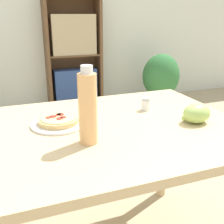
{
  "coord_description": "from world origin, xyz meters",
  "views": [
    {
      "loc": [
        -0.46,
        -1.07,
        1.19
      ],
      "look_at": [
        -0.06,
        -0.01,
        0.79
      ],
      "focal_mm": 45.0,
      "sensor_mm": 36.0,
      "label": 1
    }
  ],
  "objects_px": {
    "pizza_on_plate": "(59,122)",
    "salt_shaker": "(146,104)",
    "bookshelf": "(74,60)",
    "potted_plant_floor": "(161,79)",
    "grape_bunch": "(196,113)",
    "drink_bottle": "(88,108)"
  },
  "relations": [
    {
      "from": "pizza_on_plate",
      "to": "salt_shaker",
      "type": "distance_m",
      "value": 0.44
    },
    {
      "from": "bookshelf",
      "to": "potted_plant_floor",
      "type": "height_order",
      "value": "bookshelf"
    },
    {
      "from": "pizza_on_plate",
      "to": "grape_bunch",
      "type": "xyz_separation_m",
      "value": [
        0.57,
        -0.19,
        0.03
      ]
    },
    {
      "from": "bookshelf",
      "to": "pizza_on_plate",
      "type": "bearing_deg",
      "value": -104.88
    },
    {
      "from": "bookshelf",
      "to": "potted_plant_floor",
      "type": "xyz_separation_m",
      "value": [
        1.05,
        -0.4,
        -0.25
      ]
    },
    {
      "from": "drink_bottle",
      "to": "salt_shaker",
      "type": "height_order",
      "value": "drink_bottle"
    },
    {
      "from": "potted_plant_floor",
      "to": "pizza_on_plate",
      "type": "bearing_deg",
      "value": -130.18
    },
    {
      "from": "bookshelf",
      "to": "grape_bunch",
      "type": "bearing_deg",
      "value": -91.44
    },
    {
      "from": "grape_bunch",
      "to": "bookshelf",
      "type": "distance_m",
      "value": 2.59
    },
    {
      "from": "grape_bunch",
      "to": "bookshelf",
      "type": "xyz_separation_m",
      "value": [
        0.07,
        2.58,
        -0.14
      ]
    },
    {
      "from": "salt_shaker",
      "to": "bookshelf",
      "type": "distance_m",
      "value": 2.37
    },
    {
      "from": "grape_bunch",
      "to": "drink_bottle",
      "type": "height_order",
      "value": "drink_bottle"
    },
    {
      "from": "grape_bunch",
      "to": "drink_bottle",
      "type": "bearing_deg",
      "value": -176.87
    },
    {
      "from": "potted_plant_floor",
      "to": "salt_shaker",
      "type": "bearing_deg",
      "value": -122.49
    },
    {
      "from": "grape_bunch",
      "to": "potted_plant_floor",
      "type": "bearing_deg",
      "value": 62.96
    },
    {
      "from": "pizza_on_plate",
      "to": "bookshelf",
      "type": "bearing_deg",
      "value": 75.12
    },
    {
      "from": "salt_shaker",
      "to": "potted_plant_floor",
      "type": "distance_m",
      "value": 2.35
    },
    {
      "from": "drink_bottle",
      "to": "bookshelf",
      "type": "xyz_separation_m",
      "value": [
        0.56,
        2.61,
        -0.24
      ]
    },
    {
      "from": "grape_bunch",
      "to": "salt_shaker",
      "type": "relative_size",
      "value": 1.99
    },
    {
      "from": "pizza_on_plate",
      "to": "grape_bunch",
      "type": "relative_size",
      "value": 1.9
    },
    {
      "from": "grape_bunch",
      "to": "bookshelf",
      "type": "bearing_deg",
      "value": 88.56
    },
    {
      "from": "pizza_on_plate",
      "to": "potted_plant_floor",
      "type": "height_order",
      "value": "pizza_on_plate"
    }
  ]
}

